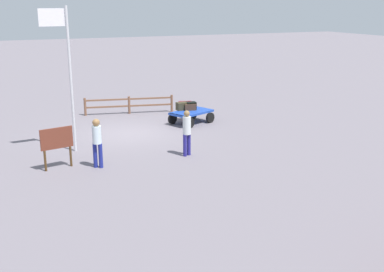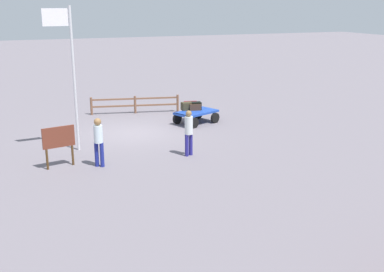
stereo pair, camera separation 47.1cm
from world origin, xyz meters
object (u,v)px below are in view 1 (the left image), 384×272
at_px(suitcase_navy, 190,107).
at_px(suitcase_tan, 186,105).
at_px(worker_lead, 187,130).
at_px(flagpole, 66,66).
at_px(luggage_cart, 191,114).
at_px(worker_trailing, 97,140).
at_px(suitcase_dark, 191,106).
at_px(signboard, 57,141).
at_px(suitcase_maroon, 183,106).

height_order(suitcase_navy, suitcase_tan, suitcase_tan).
distance_m(worker_lead, flagpole, 5.02).
height_order(luggage_cart, worker_trailing, worker_trailing).
relative_size(luggage_cart, suitcase_navy, 3.88).
height_order(suitcase_dark, suitcase_tan, suitcase_dark).
height_order(suitcase_dark, flagpole, flagpole).
bearing_deg(signboard, suitcase_tan, -145.46).
height_order(suitcase_navy, suitcase_maroon, suitcase_maroon).
distance_m(luggage_cart, suitcase_navy, 0.39).
bearing_deg(worker_trailing, signboard, -19.02).
height_order(suitcase_navy, flagpole, flagpole).
height_order(luggage_cart, worker_lead, worker_lead).
height_order(luggage_cart, suitcase_tan, suitcase_tan).
relative_size(suitcase_tan, worker_trailing, 0.40).
bearing_deg(suitcase_maroon, flagpole, 24.59).
relative_size(luggage_cart, suitcase_tan, 3.29).
height_order(luggage_cart, suitcase_navy, suitcase_navy).
height_order(suitcase_dark, signboard, signboard).
xyz_separation_m(worker_lead, flagpole, (3.83, -2.28, 2.29)).
bearing_deg(suitcase_maroon, signboard, 34.31).
relative_size(worker_trailing, signboard, 1.20).
relative_size(suitcase_navy, worker_lead, 0.34).
height_order(worker_lead, flagpole, flagpole).
xyz_separation_m(suitcase_dark, suitcase_maroon, (0.40, -0.10, -0.00)).
bearing_deg(suitcase_navy, luggage_cart, 77.72).
relative_size(suitcase_maroon, worker_trailing, 0.34).
bearing_deg(suitcase_tan, worker_trailing, 42.92).
height_order(suitcase_tan, worker_trailing, worker_trailing).
relative_size(suitcase_dark, signboard, 0.34).
distance_m(suitcase_navy, worker_lead, 5.20).
xyz_separation_m(luggage_cart, suitcase_tan, (0.01, -0.63, 0.32)).
bearing_deg(suitcase_navy, flagpole, 21.96).
xyz_separation_m(luggage_cart, suitcase_navy, (-0.05, -0.24, 0.30)).
relative_size(suitcase_tan, flagpole, 0.13).
bearing_deg(suitcase_tan, signboard, 34.54).
xyz_separation_m(suitcase_maroon, signboard, (6.51, 4.45, 0.20)).
bearing_deg(signboard, suitcase_maroon, -145.69).
distance_m(suitcase_navy, signboard, 8.04).
distance_m(suitcase_dark, worker_trailing, 7.40).
relative_size(worker_lead, flagpole, 0.32).
distance_m(suitcase_navy, worker_trailing, 7.26).
relative_size(luggage_cart, suitcase_maroon, 3.82).
bearing_deg(worker_trailing, suitcase_tan, -137.08).
bearing_deg(signboard, worker_trailing, 160.98).
distance_m(worker_trailing, flagpole, 3.25).
xyz_separation_m(suitcase_dark, flagpole, (6.12, 2.52, 2.50)).
bearing_deg(suitcase_navy, suitcase_dark, -135.17).
height_order(suitcase_tan, flagpole, flagpole).
distance_m(luggage_cart, worker_lead, 4.98).
relative_size(suitcase_navy, suitcase_maroon, 0.99).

